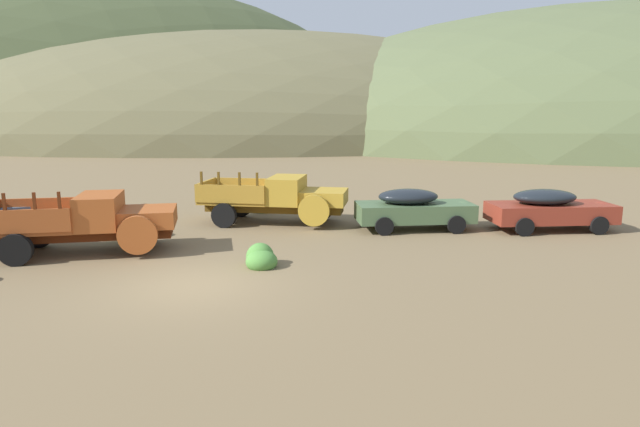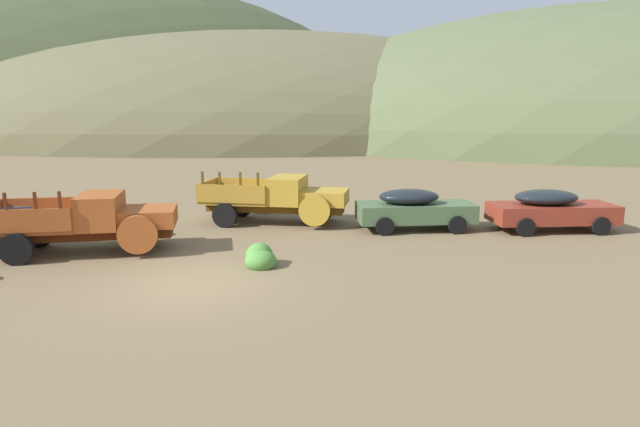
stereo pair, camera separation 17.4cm
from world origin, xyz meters
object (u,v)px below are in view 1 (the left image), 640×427
object	(u,v)px
car_rust_red	(554,209)
truck_oxide_orange	(96,222)
car_weathered_green	(418,208)
truck_mustard	(284,198)

from	to	relation	value
car_rust_red	truck_oxide_orange	bearing A→B (deg)	-173.29
car_rust_red	car_weathered_green	bearing A→B (deg)	173.84
truck_oxide_orange	truck_mustard	distance (m)	7.28
truck_mustard	car_rust_red	world-z (taller)	truck_mustard
car_weathered_green	truck_oxide_orange	bearing A→B (deg)	-168.40
truck_mustard	car_rust_red	xyz separation A→B (m)	(10.02, -2.75, -0.20)
truck_oxide_orange	truck_mustard	size ratio (longest dim) A/B	0.94
truck_oxide_orange	car_rust_red	size ratio (longest dim) A/B	1.16
truck_oxide_orange	car_rust_red	world-z (taller)	truck_oxide_orange
car_weathered_green	car_rust_red	world-z (taller)	same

